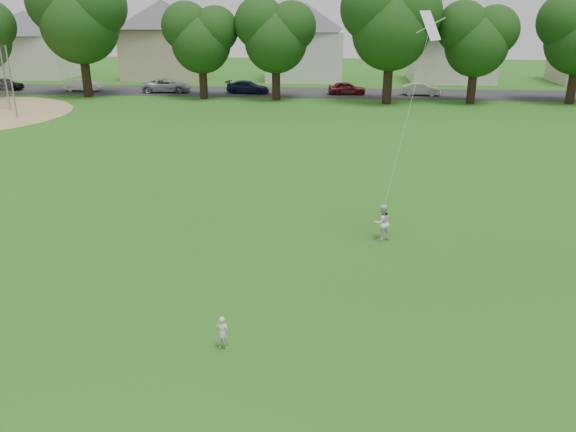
{
  "coord_description": "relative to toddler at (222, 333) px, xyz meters",
  "views": [
    {
      "loc": [
        3.68,
        -12.68,
        7.83
      ],
      "look_at": [
        2.4,
        2.0,
        2.3
      ],
      "focal_mm": 35.0,
      "sensor_mm": 36.0,
      "label": 1
    }
  ],
  "objects": [
    {
      "name": "tree_row",
      "position": [
        1.01,
        37.84,
        6.0
      ],
      "size": [
        83.47,
        9.18,
        11.18
      ],
      "color": "black",
      "rests_on": "ground"
    },
    {
      "name": "street",
      "position": [
        -1.09,
        43.21,
        -0.44
      ],
      "size": [
        90.0,
        7.0,
        0.01
      ],
      "primitive_type": "cube",
      "color": "#2D2D30",
      "rests_on": "ground"
    },
    {
      "name": "older_boy",
      "position": [
        4.3,
        7.19,
        0.22
      ],
      "size": [
        0.81,
        0.75,
        1.33
      ],
      "primitive_type": "imported",
      "rotation": [
        0.0,
        0.0,
        3.63
      ],
      "color": "silver",
      "rests_on": "ground"
    },
    {
      "name": "ground",
      "position": [
        -1.09,
        1.21,
        -0.45
      ],
      "size": [
        160.0,
        160.0,
        0.0
      ],
      "primitive_type": "plane",
      "color": "#245B14",
      "rests_on": "ground"
    },
    {
      "name": "toddler",
      "position": [
        0.0,
        0.0,
        0.0
      ],
      "size": [
        0.33,
        0.23,
        0.89
      ],
      "primitive_type": "imported",
      "rotation": [
        0.0,
        0.0,
        3.18
      ],
      "color": "silver",
      "rests_on": "ground"
    },
    {
      "name": "kite",
      "position": [
        4.81,
        6.92,
        3.67
      ],
      "size": [
        0.96,
        1.03,
        6.79
      ],
      "color": "white",
      "rests_on": "ground"
    },
    {
      "name": "parked_cars",
      "position": [
        -10.39,
        42.21,
        0.17
      ],
      "size": [
        44.07,
        2.52,
        1.29
      ],
      "color": "black",
      "rests_on": "ground"
    },
    {
      "name": "house_row",
      "position": [
        -0.77,
        53.21,
        4.42
      ],
      "size": [
        77.97,
        14.01,
        10.01
      ],
      "color": "silver",
      "rests_on": "ground"
    }
  ]
}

